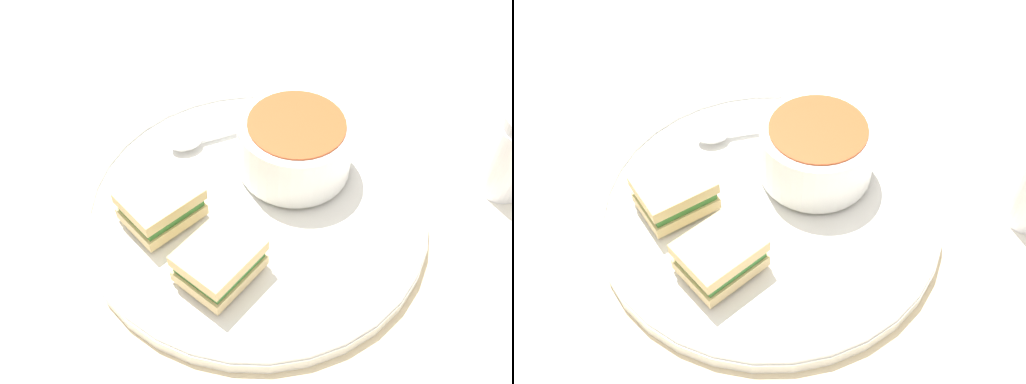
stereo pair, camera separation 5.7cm
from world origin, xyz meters
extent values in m
plane|color=beige|center=(0.00, 0.00, 0.00)|extent=(2.40, 2.40, 0.00)
cylinder|color=white|center=(0.00, 0.00, 0.01)|extent=(0.33, 0.33, 0.01)
torus|color=white|center=(0.00, 0.00, 0.02)|extent=(0.33, 0.33, 0.01)
cylinder|color=white|center=(0.05, 0.04, 0.02)|extent=(0.06, 0.06, 0.01)
cylinder|color=white|center=(0.05, 0.04, 0.05)|extent=(0.11, 0.11, 0.06)
cylinder|color=#B74C23|center=(0.05, 0.04, 0.07)|extent=(0.09, 0.09, 0.01)
cube|color=silver|center=(0.00, 0.10, 0.02)|extent=(0.08, 0.01, 0.00)
ellipsoid|color=silver|center=(-0.05, 0.09, 0.02)|extent=(0.04, 0.03, 0.01)
cube|color=#DBBC7F|center=(-0.09, 0.01, 0.02)|extent=(0.09, 0.08, 0.01)
cube|color=#33702D|center=(-0.09, 0.01, 0.04)|extent=(0.08, 0.07, 0.01)
cube|color=#DBBC7F|center=(-0.09, 0.01, 0.05)|extent=(0.09, 0.08, 0.01)
cube|color=#DBBC7F|center=(-0.05, -0.07, 0.02)|extent=(0.09, 0.08, 0.01)
cube|color=#33702D|center=(-0.05, -0.07, 0.04)|extent=(0.08, 0.08, 0.01)
cube|color=#DBBC7F|center=(-0.05, -0.07, 0.05)|extent=(0.09, 0.08, 0.01)
camera|label=1|loc=(-0.10, -0.36, 0.47)|focal=42.00mm
camera|label=2|loc=(-0.04, -0.37, 0.47)|focal=42.00mm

